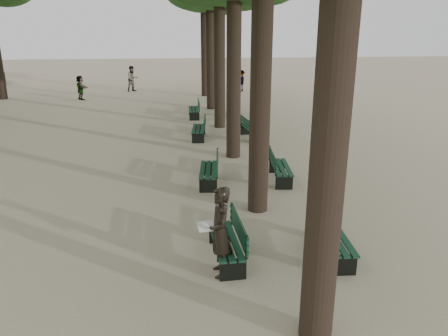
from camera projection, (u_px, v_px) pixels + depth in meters
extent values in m
plane|color=tan|center=(211.00, 273.00, 8.67)|extent=(120.00, 120.00, 0.00)
cylinder|color=#33261C|center=(333.00, 99.00, 5.77)|extent=(0.52, 0.52, 7.50)
cylinder|color=#33261C|center=(261.00, 66.00, 10.49)|extent=(0.52, 0.52, 7.50)
cylinder|color=#33261C|center=(234.00, 53.00, 15.22)|extent=(0.52, 0.52, 7.50)
cylinder|color=#33261C|center=(220.00, 47.00, 19.94)|extent=(0.52, 0.52, 7.50)
cylinder|color=#33261C|center=(211.00, 43.00, 24.66)|extent=(0.52, 0.52, 7.50)
cylinder|color=#33261C|center=(205.00, 40.00, 29.39)|extent=(0.52, 0.52, 7.50)
cube|color=black|center=(225.00, 250.00, 9.09)|extent=(0.61, 1.82, 0.45)
cube|color=black|center=(225.00, 240.00, 9.02)|extent=(0.63, 1.82, 0.04)
cube|color=black|center=(239.00, 228.00, 8.98)|extent=(0.13, 1.80, 0.40)
cube|color=black|center=(208.00, 177.00, 13.51)|extent=(0.71, 1.85, 0.45)
cube|color=black|center=(208.00, 170.00, 13.44)|extent=(0.73, 1.85, 0.04)
cube|color=black|center=(217.00, 161.00, 13.36)|extent=(0.23, 1.79, 0.40)
cube|color=black|center=(198.00, 134.00, 18.90)|extent=(0.69, 1.84, 0.45)
cube|color=black|center=(198.00, 128.00, 18.83)|extent=(0.71, 1.84, 0.04)
cube|color=black|center=(205.00, 122.00, 18.75)|extent=(0.21, 1.80, 0.40)
cube|color=black|center=(194.00, 113.00, 23.24)|extent=(0.55, 1.81, 0.45)
cube|color=black|center=(194.00, 109.00, 23.17)|extent=(0.57, 1.81, 0.04)
cube|color=black|center=(199.00, 104.00, 23.11)|extent=(0.07, 1.80, 0.40)
cube|color=black|center=(333.00, 246.00, 9.26)|extent=(0.63, 1.83, 0.45)
cube|color=black|center=(334.00, 236.00, 9.19)|extent=(0.65, 1.83, 0.04)
cube|color=black|center=(322.00, 225.00, 9.10)|extent=(0.15, 1.80, 0.40)
cube|color=black|center=(281.00, 174.00, 13.75)|extent=(0.68, 1.84, 0.45)
cube|color=black|center=(281.00, 167.00, 13.68)|extent=(0.70, 1.84, 0.04)
cube|color=black|center=(273.00, 159.00, 13.59)|extent=(0.20, 1.80, 0.40)
cube|color=black|center=(252.00, 134.00, 18.88)|extent=(0.75, 1.85, 0.45)
cube|color=black|center=(252.00, 129.00, 18.81)|extent=(0.77, 1.85, 0.04)
cube|color=black|center=(246.00, 123.00, 18.67)|extent=(0.27, 1.79, 0.40)
cube|color=black|center=(235.00, 111.00, 23.87)|extent=(0.70, 1.84, 0.45)
cube|color=black|center=(235.00, 107.00, 23.80)|extent=(0.72, 1.84, 0.04)
cube|color=black|center=(230.00, 102.00, 23.71)|extent=(0.22, 1.79, 0.40)
imported|color=black|center=(220.00, 232.00, 8.36)|extent=(0.43, 0.76, 1.82)
cube|color=white|center=(207.00, 226.00, 8.29)|extent=(0.37, 0.29, 0.12)
imported|color=#262628|center=(133.00, 79.00, 32.22)|extent=(0.95, 0.83, 1.86)
imported|color=#262628|center=(80.00, 88.00, 28.67)|extent=(1.08, 1.39, 1.58)
imported|color=#262628|center=(241.00, 81.00, 32.34)|extent=(0.57, 1.05, 1.56)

